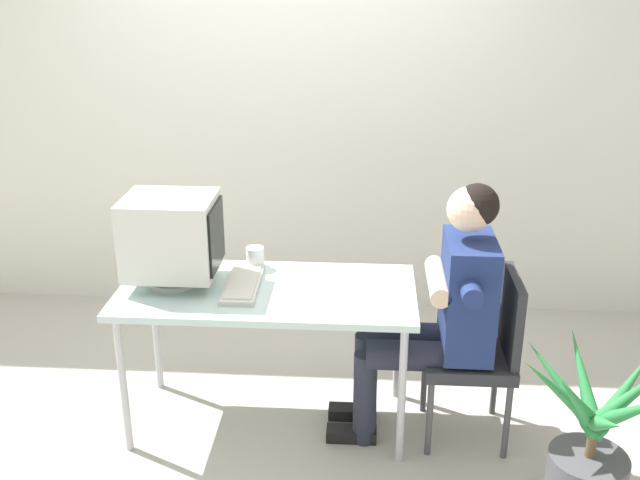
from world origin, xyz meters
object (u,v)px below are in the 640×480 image
(person_seated, at_px, (442,306))
(office_chair, at_px, (481,347))
(potted_plant, at_px, (591,444))
(crt_monitor, at_px, (172,236))
(keyboard, at_px, (243,283))
(desk, at_px, (267,299))
(desk_mug, at_px, (255,258))

(person_seated, bearing_deg, office_chair, 0.00)
(person_seated, height_order, potted_plant, person_seated)
(crt_monitor, bearing_deg, keyboard, -2.79)
(crt_monitor, height_order, keyboard, crt_monitor)
(desk, distance_m, keyboard, 0.13)
(keyboard, bearing_deg, potted_plant, -19.80)
(person_seated, bearing_deg, desk_mug, 162.74)
(desk, bearing_deg, crt_monitor, 175.38)
(potted_plant, height_order, desk_mug, desk_mug)
(desk, bearing_deg, desk_mug, 110.07)
(crt_monitor, xyz_separation_m, office_chair, (1.44, -0.07, -0.49))
(desk, bearing_deg, person_seated, -2.54)
(office_chair, xyz_separation_m, person_seated, (-0.19, -0.00, 0.21))
(desk, relative_size, crt_monitor, 3.25)
(office_chair, distance_m, desk_mug, 1.17)
(desk, relative_size, person_seated, 1.09)
(desk, xyz_separation_m, office_chair, (1.00, -0.04, -0.20))
(desk, distance_m, office_chair, 1.02)
(crt_monitor, relative_size, keyboard, 0.96)
(crt_monitor, xyz_separation_m, potted_plant, (1.83, -0.56, -0.65))
(person_seated, bearing_deg, desk, 177.46)
(potted_plant, bearing_deg, desk, 159.44)
(keyboard, relative_size, desk_mug, 4.08)
(person_seated, relative_size, desk_mug, 11.68)
(potted_plant, bearing_deg, office_chair, 128.61)
(crt_monitor, distance_m, person_seated, 1.28)
(crt_monitor, height_order, person_seated, person_seated)
(keyboard, height_order, desk_mug, desk_mug)
(keyboard, distance_m, desk_mug, 0.23)
(keyboard, xyz_separation_m, desk_mug, (0.02, 0.22, 0.04))
(keyboard, bearing_deg, person_seated, -3.45)
(office_chair, relative_size, desk_mug, 7.73)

